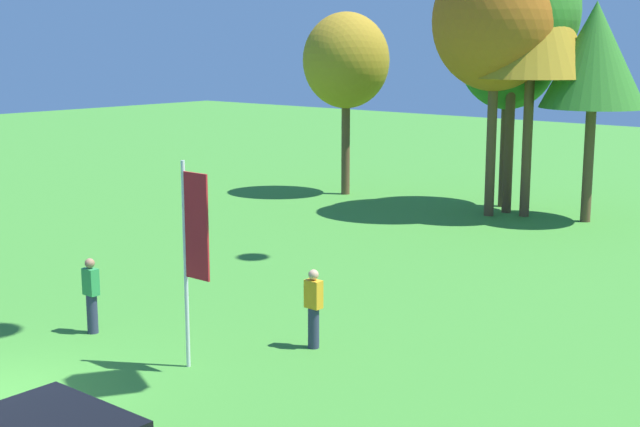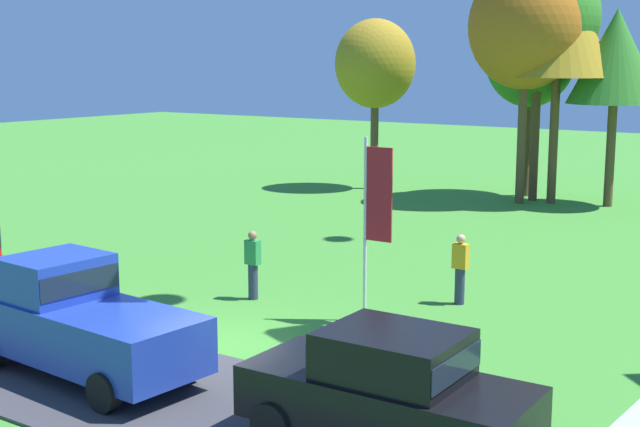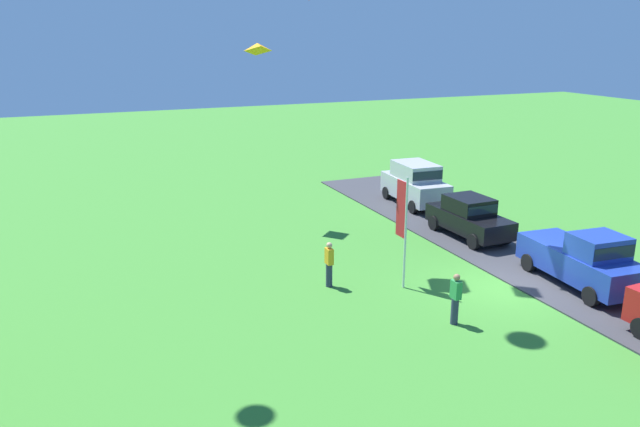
# 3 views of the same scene
# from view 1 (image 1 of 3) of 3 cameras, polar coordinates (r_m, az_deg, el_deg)

# --- Properties ---
(person_beside_suv) EXTENTS (0.36, 0.24, 1.71)m
(person_beside_suv) POSITION_cam_1_polar(r_m,az_deg,el_deg) (20.40, -14.43, -5.07)
(person_beside_suv) COLOR #2D334C
(person_beside_suv) RESTS_ON ground
(person_watching_sky) EXTENTS (0.36, 0.24, 1.71)m
(person_watching_sky) POSITION_cam_1_polar(r_m,az_deg,el_deg) (18.82, -0.42, -6.06)
(person_watching_sky) COLOR #2D334C
(person_watching_sky) RESTS_ON ground
(tree_left_of_center) EXTENTS (3.61, 3.61, 7.62)m
(tree_left_of_center) POSITION_cam_1_polar(r_m,az_deg,el_deg) (37.53, 1.68, 9.72)
(tree_left_of_center) COLOR brown
(tree_left_of_center) RESTS_ON ground
(tree_lone_near) EXTENTS (3.78, 3.78, 7.97)m
(tree_lone_near) POSITION_cam_1_polar(r_m,az_deg,el_deg) (35.36, 11.96, 9.84)
(tree_lone_near) COLOR brown
(tree_lone_near) RESTS_ON ground
(tree_far_left) EXTENTS (4.57, 4.57, 9.65)m
(tree_far_left) POSITION_cam_1_polar(r_m,az_deg,el_deg) (33.32, 11.18, 11.96)
(tree_far_left) COLOR brown
(tree_far_left) RESTS_ON ground
(tree_right_of_center) EXTENTS (4.80, 4.80, 10.14)m
(tree_right_of_center) POSITION_cam_1_polar(r_m,az_deg,el_deg) (34.13, 12.32, 12.50)
(tree_right_of_center) COLOR brown
(tree_right_of_center) RESTS_ON ground
(tree_far_right) EXTENTS (4.61, 4.61, 9.72)m
(tree_far_right) POSITION_cam_1_polar(r_m,az_deg,el_deg) (33.47, 13.47, 12.35)
(tree_far_right) COLOR brown
(tree_far_right) RESTS_ON ground
(tree_center_back) EXTENTS (3.69, 3.69, 7.79)m
(tree_center_back) POSITION_cam_1_polar(r_m,az_deg,el_deg) (32.99, 17.16, 9.61)
(tree_center_back) COLOR brown
(tree_center_back) RESTS_ON ground
(flag_banner) EXTENTS (0.71, 0.08, 4.15)m
(flag_banner) POSITION_cam_1_polar(r_m,az_deg,el_deg) (17.32, -8.14, -1.67)
(flag_banner) COLOR silver
(flag_banner) RESTS_ON ground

